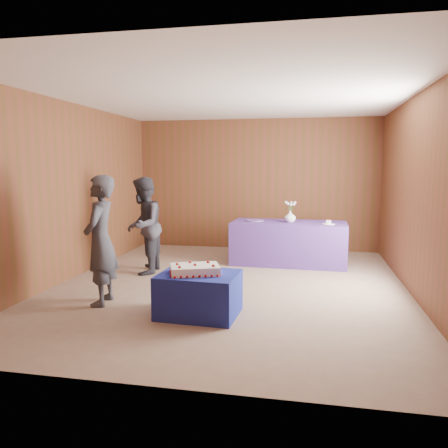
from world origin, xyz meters
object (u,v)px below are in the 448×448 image
(vase, at_px, (290,217))
(guest_right, at_px, (143,226))
(guest_left, at_px, (100,240))
(sheet_cake, at_px, (195,269))
(serving_table, at_px, (289,243))
(cake_table, at_px, (199,294))

(vase, height_order, guest_right, guest_right)
(guest_left, xyz_separation_m, guest_right, (-0.07, 1.62, -0.03))
(vase, xyz_separation_m, guest_left, (-2.22, -2.74, -0.04))
(sheet_cake, height_order, guest_left, guest_left)
(sheet_cake, bearing_deg, guest_right, 105.97)
(vase, relative_size, guest_right, 0.13)
(serving_table, xyz_separation_m, guest_right, (-2.27, -1.17, 0.41))
(cake_table, distance_m, vase, 3.12)
(vase, bearing_deg, cake_table, -107.25)
(serving_table, height_order, guest_left, guest_left)
(serving_table, distance_m, vase, 0.48)
(serving_table, bearing_deg, cake_table, -104.89)
(guest_right, bearing_deg, sheet_cake, 29.38)
(cake_table, distance_m, guest_left, 1.44)
(sheet_cake, bearing_deg, serving_table, 52.22)
(cake_table, bearing_deg, sheet_cake, -146.38)
(guest_left, distance_m, guest_right, 1.62)
(sheet_cake, relative_size, guest_left, 0.41)
(vase, bearing_deg, guest_right, -153.79)
(guest_right, bearing_deg, serving_table, 110.11)
(cake_table, relative_size, sheet_cake, 1.34)
(serving_table, relative_size, guest_left, 1.23)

